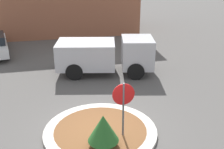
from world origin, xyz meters
The scene contains 5 objects.
ground_plane centered at (0.00, 0.00, 0.00)m, with size 120.00×120.00×0.00m, color #514F4C.
traffic_island centered at (0.00, 0.00, 0.07)m, with size 4.17×4.17×0.13m.
stop_sign centered at (0.72, -0.50, 1.49)m, with size 0.78×0.07×2.14m.
island_shrub centered at (-0.08, -0.98, 0.82)m, with size 1.04×1.04×1.15m.
utility_truck centered at (1.39, 5.87, 1.12)m, with size 5.58×3.14×2.02m.
Camera 1 is at (-1.56, -8.70, 5.86)m, focal length 45.00 mm.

